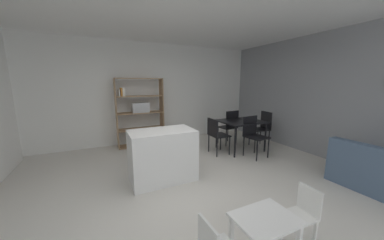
% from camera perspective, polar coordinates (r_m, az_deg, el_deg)
% --- Properties ---
extents(ground_plane, '(9.59, 9.59, 0.00)m').
position_cam_1_polar(ground_plane, '(3.43, -2.12, -19.09)').
color(ground_plane, beige).
extents(back_partition, '(6.97, 0.06, 2.82)m').
position_cam_1_polar(back_partition, '(5.84, -13.98, 7.44)').
color(back_partition, white).
rests_on(back_partition, ground_plane).
extents(right_partition_gray, '(0.06, 6.00, 2.82)m').
position_cam_1_polar(right_partition_gray, '(5.39, 34.01, 5.72)').
color(right_partition_gray, gray).
rests_on(right_partition_gray, ground_plane).
extents(kitchen_island, '(1.11, 0.66, 0.90)m').
position_cam_1_polar(kitchen_island, '(3.56, -8.54, -10.08)').
color(kitchen_island, white).
rests_on(kitchen_island, ground_plane).
extents(open_bookshelf, '(1.23, 0.38, 1.83)m').
position_cam_1_polar(open_bookshelf, '(5.52, -15.09, 2.86)').
color(open_bookshelf, '#997551').
rests_on(open_bookshelf, ground_plane).
extents(child_table, '(0.58, 0.44, 0.47)m').
position_cam_1_polar(child_table, '(2.21, 20.35, -26.74)').
color(child_table, white).
rests_on(child_table, ground_plane).
extents(child_chair_right, '(0.29, 0.29, 0.63)m').
position_cam_1_polar(child_chair_right, '(2.58, 29.50, -22.38)').
color(child_chair_right, white).
rests_on(child_chair_right, ground_plane).
extents(dining_table, '(1.05, 0.90, 0.76)m').
position_cam_1_polar(dining_table, '(5.16, 13.95, -1.06)').
color(dining_table, black).
rests_on(dining_table, ground_plane).
extents(dining_chair_far, '(0.47, 0.45, 0.97)m').
position_cam_1_polar(dining_chair_far, '(5.55, 10.88, -1.28)').
color(dining_chair_far, black).
rests_on(dining_chair_far, ground_plane).
extents(dining_chair_window_side, '(0.47, 0.45, 0.95)m').
position_cam_1_polar(dining_chair_window_side, '(5.67, 19.79, -1.62)').
color(dining_chair_window_side, black).
rests_on(dining_chair_window_side, ground_plane).
extents(dining_chair_island_side, '(0.42, 0.47, 0.87)m').
position_cam_1_polar(dining_chair_island_side, '(4.77, 6.98, -3.67)').
color(dining_chair_island_side, black).
rests_on(dining_chair_island_side, ground_plane).
extents(dining_chair_near, '(0.48, 0.50, 0.94)m').
position_cam_1_polar(dining_chair_near, '(4.84, 17.32, -3.52)').
color(dining_chair_near, black).
rests_on(dining_chair_near, ground_plane).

